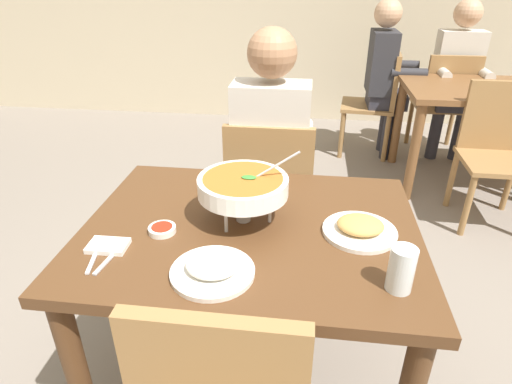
% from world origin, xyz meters
% --- Properties ---
extents(ground_plane, '(16.00, 16.00, 0.00)m').
position_xyz_m(ground_plane, '(0.00, 0.00, 0.00)').
color(ground_plane, gray).
extents(dining_table_main, '(1.12, 0.85, 0.76)m').
position_xyz_m(dining_table_main, '(0.00, 0.00, 0.64)').
color(dining_table_main, '#51331C').
rests_on(dining_table_main, ground_plane).
extents(chair_diner_main, '(0.44, 0.44, 0.90)m').
position_xyz_m(chair_diner_main, '(-0.00, 0.71, 0.51)').
color(chair_diner_main, olive).
rests_on(chair_diner_main, ground_plane).
extents(diner_main, '(0.40, 0.45, 1.31)m').
position_xyz_m(diner_main, '(0.00, 0.74, 0.75)').
color(diner_main, '#2D2D38').
rests_on(diner_main, ground_plane).
extents(curry_bowl, '(0.33, 0.30, 0.26)m').
position_xyz_m(curry_bowl, '(-0.03, 0.04, 0.89)').
color(curry_bowl, silver).
rests_on(curry_bowl, dining_table_main).
extents(rice_plate, '(0.24, 0.24, 0.06)m').
position_xyz_m(rice_plate, '(-0.07, -0.26, 0.78)').
color(rice_plate, white).
rests_on(rice_plate, dining_table_main).
extents(appetizer_plate, '(0.24, 0.24, 0.06)m').
position_xyz_m(appetizer_plate, '(0.36, 0.00, 0.78)').
color(appetizer_plate, white).
rests_on(appetizer_plate, dining_table_main).
extents(sauce_dish, '(0.09, 0.09, 0.02)m').
position_xyz_m(sauce_dish, '(-0.28, -0.07, 0.77)').
color(sauce_dish, white).
rests_on(sauce_dish, dining_table_main).
extents(napkin_folded, '(0.12, 0.08, 0.02)m').
position_xyz_m(napkin_folded, '(-0.42, -0.18, 0.77)').
color(napkin_folded, white).
rests_on(napkin_folded, dining_table_main).
extents(fork_utensil, '(0.05, 0.17, 0.01)m').
position_xyz_m(fork_utensil, '(-0.44, -0.23, 0.77)').
color(fork_utensil, silver).
rests_on(fork_utensil, dining_table_main).
extents(spoon_utensil, '(0.04, 0.17, 0.01)m').
position_xyz_m(spoon_utensil, '(-0.39, -0.23, 0.77)').
color(spoon_utensil, silver).
rests_on(spoon_utensil, dining_table_main).
extents(drink_glass, '(0.07, 0.07, 0.13)m').
position_xyz_m(drink_glass, '(0.44, -0.26, 0.82)').
color(drink_glass, silver).
rests_on(drink_glass, dining_table_main).
extents(dining_table_far, '(1.00, 0.80, 0.76)m').
position_xyz_m(dining_table_far, '(1.37, 2.05, 0.62)').
color(dining_table_far, brown).
rests_on(dining_table_far, ground_plane).
extents(chair_bg_left, '(0.48, 0.48, 0.90)m').
position_xyz_m(chair_bg_left, '(0.77, 2.59, 0.51)').
color(chair_bg_left, olive).
rests_on(chair_bg_left, ground_plane).
extents(chair_bg_middle, '(0.44, 0.44, 0.90)m').
position_xyz_m(chair_bg_middle, '(1.33, 2.59, 0.51)').
color(chair_bg_middle, olive).
rests_on(chair_bg_middle, ground_plane).
extents(chair_bg_right, '(0.45, 0.45, 0.90)m').
position_xyz_m(chair_bg_right, '(1.38, 1.54, 0.51)').
color(chair_bg_right, olive).
rests_on(chair_bg_right, ground_plane).
extents(patron_bg_left, '(0.45, 0.40, 1.31)m').
position_xyz_m(patron_bg_left, '(0.79, 2.57, 0.75)').
color(patron_bg_left, '#2D2D38').
rests_on(patron_bg_left, ground_plane).
extents(patron_bg_middle, '(0.40, 0.45, 1.31)m').
position_xyz_m(patron_bg_middle, '(1.39, 2.61, 0.75)').
color(patron_bg_middle, '#2D2D38').
rests_on(patron_bg_middle, ground_plane).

